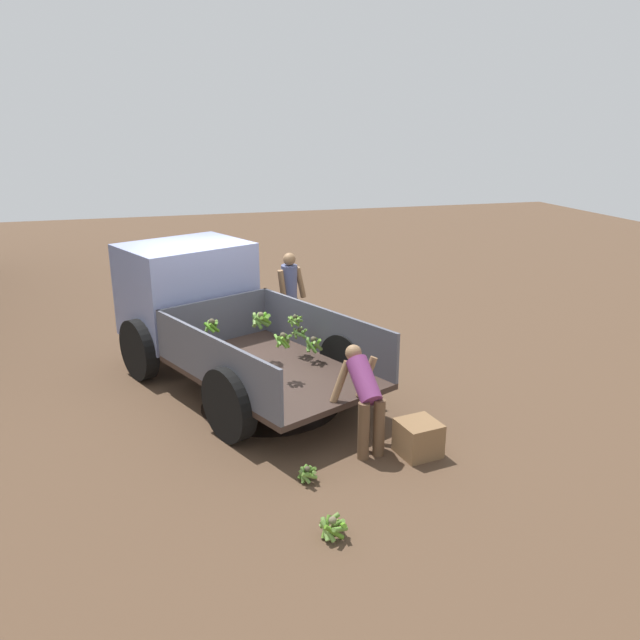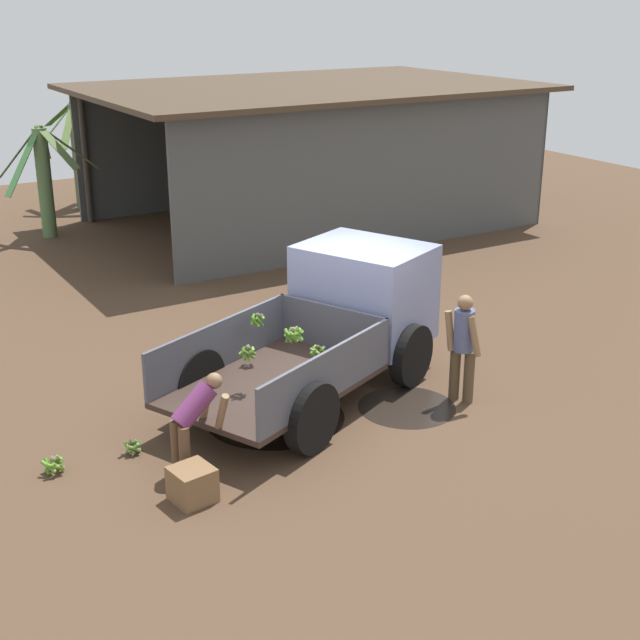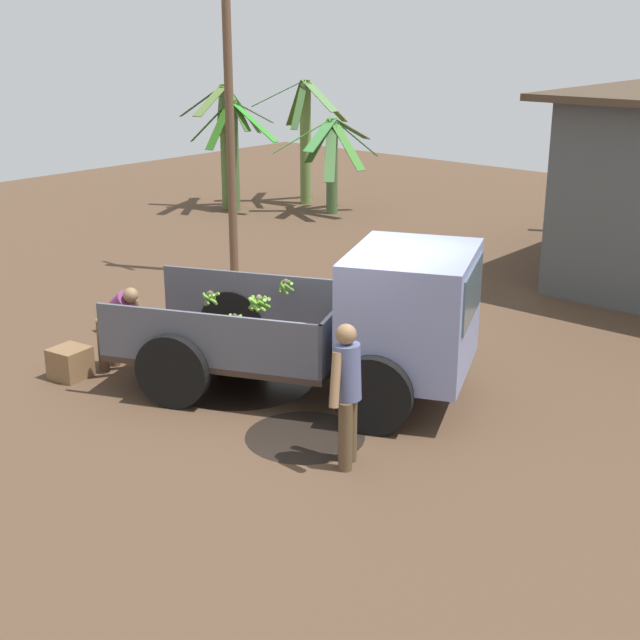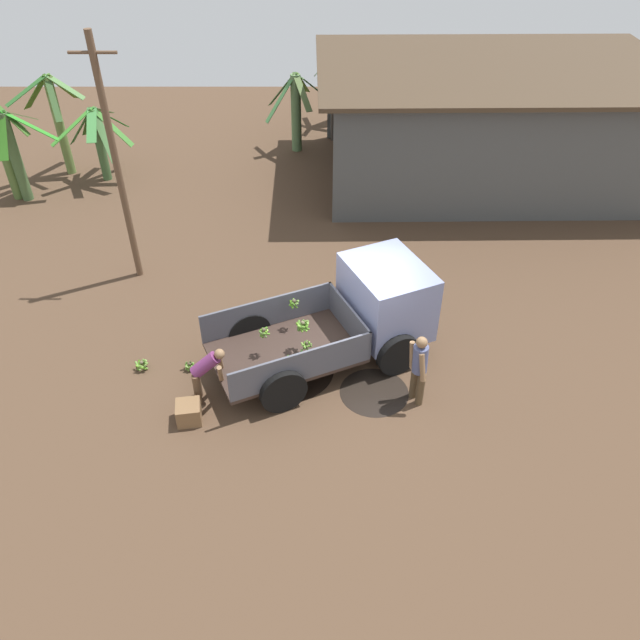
# 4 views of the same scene
# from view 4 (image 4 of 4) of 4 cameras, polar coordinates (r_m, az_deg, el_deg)

# --- Properties ---
(ground) EXTENTS (36.00, 36.00, 0.00)m
(ground) POSITION_cam_4_polar(r_m,az_deg,el_deg) (13.56, 2.73, -3.33)
(ground) COLOR #4E3828
(mud_patch_0) EXTENTS (1.96, 1.96, 0.01)m
(mud_patch_0) POSITION_cam_4_polar(r_m,az_deg,el_deg) (13.24, -2.97, -4.55)
(mud_patch_0) COLOR black
(mud_patch_0) RESTS_ON ground
(mud_patch_1) EXTENTS (1.41, 1.41, 0.01)m
(mud_patch_1) POSITION_cam_4_polar(r_m,az_deg,el_deg) (12.79, 4.97, -6.59)
(mud_patch_1) COLOR black
(mud_patch_1) RESTS_ON ground
(cargo_truck) EXTENTS (4.93, 3.61, 1.97)m
(cargo_truck) POSITION_cam_4_polar(r_m,az_deg,el_deg) (13.15, 4.16, 0.99)
(cargo_truck) COLOR #372821
(cargo_truck) RESTS_ON ground
(warehouse_shed) EXTENTS (10.90, 7.33, 3.47)m
(warehouse_shed) POSITION_cam_4_polar(r_m,az_deg,el_deg) (21.11, 17.01, 18.98)
(warehouse_shed) COLOR #4C4F4F
(warehouse_shed) RESTS_ON ground
(utility_pole) EXTENTS (1.00, 0.16, 5.88)m
(utility_pole) POSITION_cam_4_polar(r_m,az_deg,el_deg) (15.31, -18.12, 13.42)
(utility_pole) COLOR brown
(utility_pole) RESTS_ON ground
(banana_palm_0) EXTENTS (2.30, 2.28, 2.35)m
(banana_palm_0) POSITION_cam_4_polar(r_m,az_deg,el_deg) (21.49, -19.54, 15.22)
(banana_palm_0) COLOR #416236
(banana_palm_0) RESTS_ON ground
(banana_palm_1) EXTENTS (2.69, 1.89, 2.76)m
(banana_palm_1) POSITION_cam_4_polar(r_m,az_deg,el_deg) (21.04, -26.16, 13.46)
(banana_palm_1) COLOR #466237
(banana_palm_1) RESTS_ON ground
(banana_palm_2) EXTENTS (2.26, 2.22, 3.18)m
(banana_palm_2) POSITION_cam_4_polar(r_m,az_deg,el_deg) (22.27, -22.80, 16.34)
(banana_palm_2) COLOR olive
(banana_palm_2) RESTS_ON ground
(banana_palm_3) EXTENTS (2.07, 2.12, 3.12)m
(banana_palm_3) POSITION_cam_4_polar(r_m,az_deg,el_deg) (21.20, -26.97, 13.89)
(banana_palm_3) COLOR #526D33
(banana_palm_3) RESTS_ON ground
(banana_palm_4) EXTENTS (2.04, 2.08, 2.87)m
(banana_palm_4) POSITION_cam_4_polar(r_m,az_deg,el_deg) (24.98, 1.93, 20.84)
(banana_palm_4) COLOR #59693E
(banana_palm_4) RESTS_ON ground
(banana_palm_5) EXTENTS (2.49, 2.35, 2.67)m
(banana_palm_5) POSITION_cam_4_polar(r_m,az_deg,el_deg) (22.53, -2.19, 18.53)
(banana_palm_5) COLOR #587C4C
(banana_palm_5) RESTS_ON ground
(person_foreground_visitor) EXTENTS (0.42, 0.60, 1.62)m
(person_foreground_visitor) POSITION_cam_4_polar(r_m,az_deg,el_deg) (12.12, 9.04, -4.23)
(person_foreground_visitor) COLOR brown
(person_foreground_visitor) RESTS_ON ground
(person_worker_loading) EXTENTS (0.71, 0.65, 1.25)m
(person_worker_loading) POSITION_cam_4_polar(r_m,az_deg,el_deg) (12.32, -10.42, -4.63)
(person_worker_loading) COLOR brown
(person_worker_loading) RESTS_ON ground
(person_bystander_near_shed) EXTENTS (0.52, 0.56, 1.66)m
(person_bystander_near_shed) POSITION_cam_4_polar(r_m,az_deg,el_deg) (19.48, 4.25, 13.70)
(person_bystander_near_shed) COLOR brown
(person_bystander_near_shed) RESTS_ON ground
(banana_bunch_on_ground_0) EXTENTS (0.28, 0.29, 0.23)m
(banana_bunch_on_ground_0) POSITION_cam_4_polar(r_m,az_deg,el_deg) (13.68, -15.98, -3.95)
(banana_bunch_on_ground_0) COLOR brown
(banana_bunch_on_ground_0) RESTS_ON ground
(banana_bunch_on_ground_1) EXTENTS (0.23, 0.23, 0.19)m
(banana_bunch_on_ground_1) POSITION_cam_4_polar(r_m,az_deg,el_deg) (13.44, -11.81, -4.15)
(banana_bunch_on_ground_1) COLOR #443D2C
(banana_bunch_on_ground_1) RESTS_ON ground
(wooden_crate_0) EXTENTS (0.53, 0.53, 0.42)m
(wooden_crate_0) POSITION_cam_4_polar(r_m,az_deg,el_deg) (12.33, -11.91, -8.28)
(wooden_crate_0) COLOR brown
(wooden_crate_0) RESTS_ON ground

